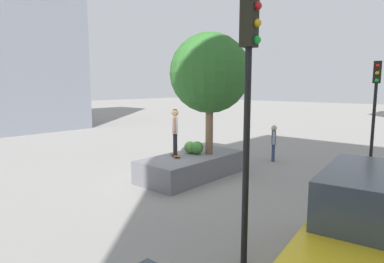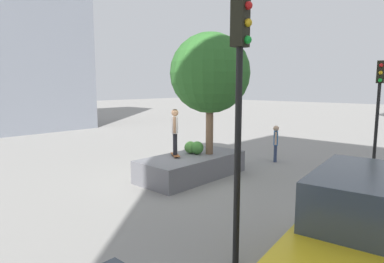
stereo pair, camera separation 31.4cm
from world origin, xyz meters
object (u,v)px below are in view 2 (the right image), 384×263
at_px(plaza_tree, 210,73).
at_px(taxi_cab, 365,235).
at_px(skateboard, 175,155).
at_px(bystander_watching, 276,141).
at_px(traffic_light_corner, 239,89).
at_px(skateboarder, 175,128).
at_px(traffic_light_median, 379,97).
at_px(planter_ledge, 192,166).

bearing_deg(plaza_tree, taxi_cab, 58.71).
distance_m(skateboard, bystander_watching, 5.07).
bearing_deg(traffic_light_corner, plaza_tree, -135.81).
distance_m(skateboarder, taxi_cab, 7.61).
height_order(skateboard, bystander_watching, bystander_watching).
height_order(traffic_light_corner, bystander_watching, traffic_light_corner).
bearing_deg(skateboarder, skateboard, 116.57).
xyz_separation_m(skateboard, taxi_cab, (2.72, 7.06, 0.15)).
bearing_deg(taxi_cab, plaza_tree, -121.29).
bearing_deg(skateboard, traffic_light_corner, 56.41).
height_order(plaza_tree, taxi_cab, plaza_tree).
bearing_deg(skateboard, traffic_light_median, 139.30).
height_order(planter_ledge, skateboarder, skateboarder).
height_order(skateboard, traffic_light_corner, traffic_light_corner).
height_order(planter_ledge, bystander_watching, bystander_watching).
relative_size(planter_ledge, traffic_light_median, 0.96).
xyz_separation_m(skateboard, bystander_watching, (-4.86, 1.43, 0.07)).
bearing_deg(skateboard, skateboarder, -63.43).
bearing_deg(bystander_watching, traffic_light_median, 106.49).
relative_size(plaza_tree, traffic_light_median, 1.04).
xyz_separation_m(planter_ledge, skateboarder, (0.51, -0.37, 1.44)).
xyz_separation_m(plaza_tree, bystander_watching, (-3.68, 0.78, -2.88)).
bearing_deg(bystander_watching, taxi_cab, 36.60).
xyz_separation_m(skateboarder, bystander_watching, (-4.86, 1.43, -0.90)).
bearing_deg(traffic_light_corner, taxi_cab, 107.52).
xyz_separation_m(planter_ledge, skateboard, (0.51, -0.37, 0.46)).
relative_size(skateboarder, bystander_watching, 1.02).
distance_m(skateboarder, traffic_light_median, 7.94).
relative_size(taxi_cab, bystander_watching, 2.75).
distance_m(traffic_light_corner, bystander_watching, 9.29).
relative_size(taxi_cab, traffic_light_corner, 0.92).
bearing_deg(taxi_cab, bystander_watching, -143.40).
relative_size(plaza_tree, bystander_watching, 2.76).
relative_size(skateboard, skateboarder, 0.47).
height_order(taxi_cab, bystander_watching, taxi_cab).
bearing_deg(skateboard, plaza_tree, 151.49).
bearing_deg(plaza_tree, bystander_watching, 167.97).
bearing_deg(skateboard, bystander_watching, 163.66).
height_order(traffic_light_corner, traffic_light_median, traffic_light_corner).
bearing_deg(bystander_watching, skateboarder, -16.34).
relative_size(planter_ledge, skateboarder, 2.51).
bearing_deg(bystander_watching, traffic_light_corner, 23.79).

